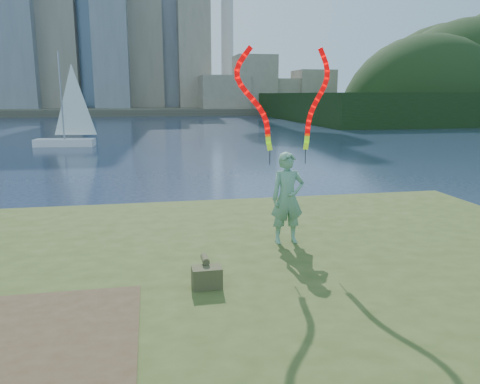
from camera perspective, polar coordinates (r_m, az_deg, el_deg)
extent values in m
plane|color=#18243C|center=(9.66, -8.04, -11.54)|extent=(320.00, 320.00, 0.00)
cube|color=#384719|center=(7.35, -7.00, -18.14)|extent=(20.00, 18.00, 0.30)
cube|color=#384719|center=(7.50, -7.21, -15.34)|extent=(17.00, 15.00, 0.30)
cube|color=#384719|center=(7.57, -7.37, -12.97)|extent=(14.00, 12.00, 0.30)
cube|color=#47331E|center=(6.67, -26.72, -16.27)|extent=(3.20, 3.00, 0.02)
cube|color=#4B4637|center=(103.91, -10.86, 9.85)|extent=(320.00, 40.00, 1.20)
imported|color=#146634|center=(9.57, 5.81, -0.75)|extent=(0.69, 0.45, 1.87)
cylinder|color=black|center=(9.45, 3.65, 4.26)|extent=(0.02, 0.02, 0.30)
cylinder|color=black|center=(9.66, 7.97, 4.34)|extent=(0.02, 0.02, 0.30)
cube|color=#464128|center=(7.55, -4.06, -10.32)|extent=(0.47, 0.32, 0.33)
cylinder|color=#464128|center=(7.68, -4.29, -8.16)|extent=(0.12, 0.31, 0.11)
cube|color=white|center=(37.37, -20.58, 5.62)|extent=(4.40, 1.84, 0.60)
cylinder|color=gray|center=(37.20, -20.95, 10.73)|extent=(0.12, 0.12, 6.50)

